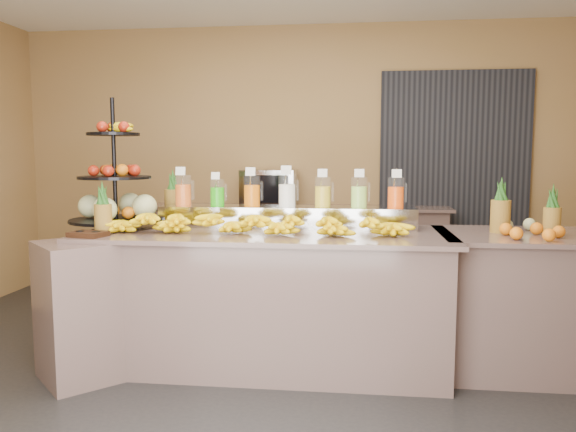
% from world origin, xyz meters
% --- Properties ---
extents(ground, '(6.00, 6.00, 0.00)m').
position_xyz_m(ground, '(0.00, 0.00, 0.00)').
color(ground, black).
rests_on(ground, ground).
extents(room_envelope, '(6.04, 5.02, 2.82)m').
position_xyz_m(room_envelope, '(0.19, 0.79, 1.88)').
color(room_envelope, olive).
rests_on(room_envelope, ground).
extents(buffet_counter, '(2.75, 1.25, 0.93)m').
position_xyz_m(buffet_counter, '(-0.12, 0.26, 0.47)').
color(buffet_counter, gray).
rests_on(buffet_counter, ground).
extents(right_counter, '(1.08, 0.88, 0.93)m').
position_xyz_m(right_counter, '(1.70, 0.40, 0.47)').
color(right_counter, gray).
rests_on(right_counter, ground).
extents(back_ledge, '(3.10, 0.55, 0.93)m').
position_xyz_m(back_ledge, '(0.00, 2.25, 0.47)').
color(back_ledge, gray).
rests_on(back_ledge, ground).
extents(pitcher_tray, '(1.85, 0.30, 0.15)m').
position_xyz_m(pitcher_tray, '(0.11, 0.58, 1.01)').
color(pitcher_tray, gray).
rests_on(pitcher_tray, buffet_counter).
extents(juice_pitcher_orange_a, '(0.12, 0.13, 0.30)m').
position_xyz_m(juice_pitcher_orange_a, '(-0.67, 0.58, 1.18)').
color(juice_pitcher_orange_a, silver).
rests_on(juice_pitcher_orange_a, pitcher_tray).
extents(juice_pitcher_green, '(0.11, 0.11, 0.26)m').
position_xyz_m(juice_pitcher_green, '(-0.41, 0.58, 1.17)').
color(juice_pitcher_green, silver).
rests_on(juice_pitcher_green, pitcher_tray).
extents(juice_pitcher_orange_b, '(0.12, 0.13, 0.29)m').
position_xyz_m(juice_pitcher_orange_b, '(-0.15, 0.58, 1.18)').
color(juice_pitcher_orange_b, silver).
rests_on(juice_pitcher_orange_b, pitcher_tray).
extents(juice_pitcher_milk, '(0.13, 0.13, 0.31)m').
position_xyz_m(juice_pitcher_milk, '(0.11, 0.58, 1.18)').
color(juice_pitcher_milk, silver).
rests_on(juice_pitcher_milk, pitcher_tray).
extents(juice_pitcher_lemon, '(0.12, 0.12, 0.28)m').
position_xyz_m(juice_pitcher_lemon, '(0.37, 0.58, 1.18)').
color(juice_pitcher_lemon, silver).
rests_on(juice_pitcher_lemon, pitcher_tray).
extents(juice_pitcher_lime, '(0.12, 0.12, 0.29)m').
position_xyz_m(juice_pitcher_lime, '(0.63, 0.58, 1.18)').
color(juice_pitcher_lime, silver).
rests_on(juice_pitcher_lime, pitcher_tray).
extents(juice_pitcher_orange_c, '(0.12, 0.12, 0.28)m').
position_xyz_m(juice_pitcher_orange_c, '(0.89, 0.58, 1.18)').
color(juice_pitcher_orange_c, silver).
rests_on(juice_pitcher_orange_c, pitcher_tray).
extents(banana_heap, '(2.10, 0.19, 0.17)m').
position_xyz_m(banana_heap, '(-0.08, 0.22, 1.01)').
color(banana_heap, yellow).
rests_on(banana_heap, buffet_counter).
extents(fruit_stand, '(0.78, 0.78, 0.93)m').
position_xyz_m(fruit_stand, '(-1.08, 0.41, 1.17)').
color(fruit_stand, black).
rests_on(fruit_stand, buffet_counter).
extents(condiment_caddy, '(0.25, 0.21, 0.03)m').
position_xyz_m(condiment_caddy, '(-1.11, -0.07, 0.95)').
color(condiment_caddy, '#321A0D').
rests_on(condiment_caddy, buffet_counter).
extents(pineapple_left_a, '(0.12, 0.12, 0.36)m').
position_xyz_m(pineapple_left_a, '(-1.08, 0.09, 1.06)').
color(pineapple_left_a, brown).
rests_on(pineapple_left_a, buffet_counter).
extents(pineapple_left_b, '(0.14, 0.14, 0.41)m').
position_xyz_m(pineapple_left_b, '(-0.83, 0.80, 1.08)').
color(pineapple_left_b, brown).
rests_on(pineapple_left_b, buffet_counter).
extents(right_fruit_pile, '(0.42, 0.40, 0.22)m').
position_xyz_m(right_fruit_pile, '(1.71, 0.31, 1.00)').
color(right_fruit_pile, brown).
rests_on(right_fruit_pile, right_counter).
extents(oven_warmer, '(0.56, 0.40, 0.37)m').
position_xyz_m(oven_warmer, '(-0.28, 2.25, 1.11)').
color(oven_warmer, gray).
rests_on(oven_warmer, back_ledge).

